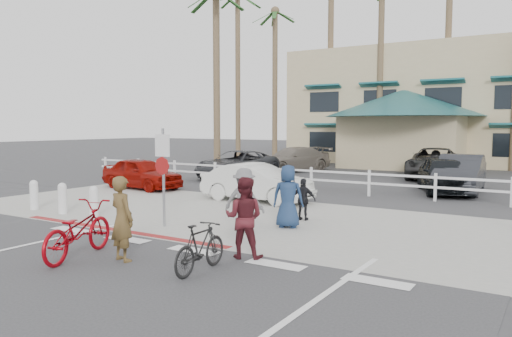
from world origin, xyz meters
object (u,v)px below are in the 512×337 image
Objects in this scene: car_white_sedan at (257,183)px; car_red_compact at (142,173)px; sign_post at (164,172)px; bike_red at (78,230)px; bike_black at (200,247)px.

car_white_sedan is 1.05× the size of car_red_compact.
car_white_sedan is at bearing 92.83° from sign_post.
bike_red is at bearing -78.72° from sign_post.
sign_post is 8.27m from car_red_compact.
car_white_sedan is at bearing -67.96° from bike_black.
car_white_sedan is (-3.61, 7.76, 0.21)m from bike_black.
sign_post is at bearing -125.89° from car_red_compact.
sign_post reaches higher than car_white_sedan.
sign_post reaches higher than car_red_compact.
bike_red is 1.40× the size of bike_black.
car_white_sedan is 5.96m from car_red_compact.
bike_black is at bearing -154.70° from car_white_sedan.
sign_post is at bearing -94.38° from bike_red.
car_white_sedan is at bearing -88.34° from car_red_compact.
bike_red reaches higher than bike_black.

